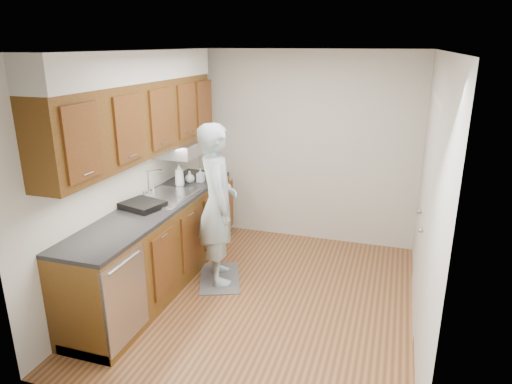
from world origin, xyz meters
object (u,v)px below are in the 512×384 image
Objects in this scene: soap_bottle_c at (190,177)px; soap_bottle_a at (179,175)px; soap_bottle_b at (200,175)px; dish_rack at (143,205)px; person at (217,194)px.

soap_bottle_a is at bearing -104.86° from soap_bottle_c.
soap_bottle_b is at bearing 56.64° from soap_bottle_a.
soap_bottle_c is at bearing -149.42° from soap_bottle_b.
soap_bottle_a reaches higher than dish_rack.
person is at bearing -29.76° from soap_bottle_a.
soap_bottle_b is at bearing 95.36° from dish_rack.
soap_bottle_a is 0.30m from soap_bottle_b.
soap_bottle_c is 0.98m from dish_rack.
soap_bottle_c is (-0.58, 0.54, -0.01)m from person.
person is at bearing 49.10° from dish_rack.
soap_bottle_a is 1.69× the size of soap_bottle_b.
person is 0.73m from soap_bottle_a.
soap_bottle_c is at bearing 75.14° from soap_bottle_a.
person reaches higher than dish_rack.
dish_rack is (-0.03, -0.80, -0.11)m from soap_bottle_a.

